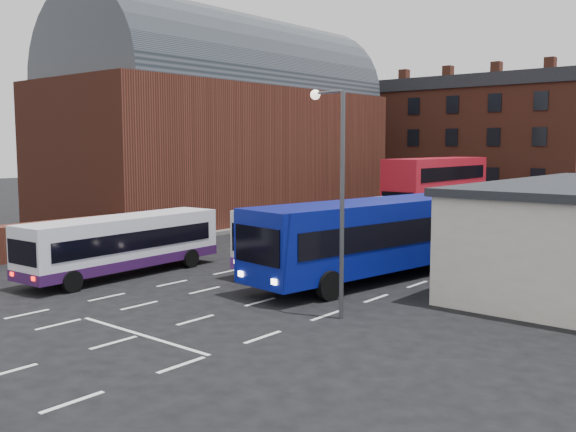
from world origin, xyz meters
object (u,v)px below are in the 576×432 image
Objects in this scene: bus_white_inbound at (335,230)px; bus_red_double at (437,188)px; bus_white_outbound at (123,241)px; street_lamp at (337,181)px; bus_blue at (371,234)px.

bus_white_inbound is 0.92× the size of bus_red_double.
bus_white_outbound is 1.28× the size of street_lamp.
bus_white_inbound is 19.83m from bus_red_double.
street_lamp is (11.34, 0.32, 3.05)m from bus_white_outbound.
bus_red_double is 1.59× the size of street_lamp.
bus_blue is 6.81m from street_lamp.
street_lamp is at bearing 108.91° from bus_red_double.
bus_blue reaches higher than bus_white_inbound.
bus_white_inbound is at bearing 101.83° from bus_red_double.
street_lamp reaches higher than bus_red_double.
bus_red_double is at bearing -72.78° from bus_white_inbound.
bus_white_outbound is 10.93m from bus_blue.
bus_white_inbound is at bearing 125.69° from street_lamp.
bus_white_outbound is at bearing 85.47° from bus_red_double.
street_lamp is (5.31, -7.39, 2.83)m from bus_white_inbound.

